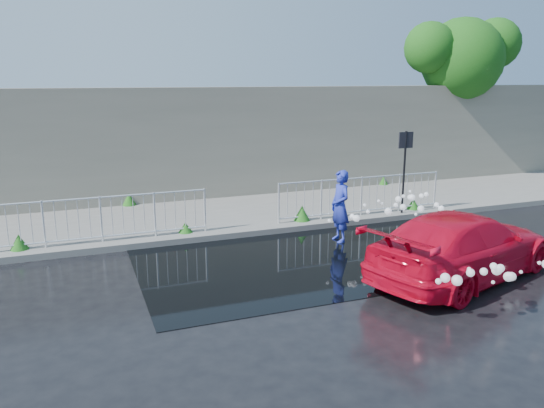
{
  "coord_description": "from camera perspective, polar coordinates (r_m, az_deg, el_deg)",
  "views": [
    {
      "loc": [
        -4.52,
        -9.33,
        3.95
      ],
      "look_at": [
        -0.14,
        2.17,
        1.0
      ],
      "focal_mm": 35.0,
      "sensor_mm": 36.0,
      "label": 1
    }
  ],
  "objects": [
    {
      "name": "curb",
      "position": [
        13.69,
        -0.69,
        -2.94
      ],
      "size": [
        30.0,
        0.25,
        0.16
      ],
      "primitive_type": "cube",
      "color": "#605F5B",
      "rests_on": "ground"
    },
    {
      "name": "railing_left",
      "position": [
        13.09,
        -17.92,
        -1.4
      ],
      "size": [
        5.05,
        0.05,
        1.1
      ],
      "color": "silver",
      "rests_on": "pavement"
    },
    {
      "name": "puddle",
      "position": [
        12.14,
        4.82,
        -5.52
      ],
      "size": [
        8.0,
        5.0,
        0.01
      ],
      "primitive_type": "cube",
      "color": "black",
      "rests_on": "ground"
    },
    {
      "name": "tree",
      "position": [
        21.87,
        19.82,
        14.76
      ],
      "size": [
        4.89,
        3.07,
        6.17
      ],
      "color": "#332114",
      "rests_on": "ground"
    },
    {
      "name": "pavement",
      "position": [
        15.52,
        -3.24,
        -1.0
      ],
      "size": [
        30.0,
        4.0,
        0.15
      ],
      "primitive_type": "cube",
      "color": "#605F5B",
      "rests_on": "ground"
    },
    {
      "name": "retaining_wall",
      "position": [
        17.26,
        -5.56,
        6.6
      ],
      "size": [
        30.0,
        0.6,
        3.5
      ],
      "primitive_type": "cube",
      "color": "#6A6659",
      "rests_on": "pavement"
    },
    {
      "name": "ground",
      "position": [
        11.1,
        4.71,
        -7.42
      ],
      "size": [
        90.0,
        90.0,
        0.0
      ],
      "primitive_type": "plane",
      "color": "black",
      "rests_on": "ground"
    },
    {
      "name": "water_spray",
      "position": [
        11.72,
        18.2,
        -3.19
      ],
      "size": [
        3.67,
        5.6,
        1.0
      ],
      "color": "white",
      "rests_on": "ground"
    },
    {
      "name": "person",
      "position": [
        13.02,
        7.34,
        -0.24
      ],
      "size": [
        0.43,
        0.65,
        1.77
      ],
      "primitive_type": "imported",
      "rotation": [
        0.0,
        0.0,
        -1.56
      ],
      "color": "#212EA7",
      "rests_on": "ground"
    },
    {
      "name": "railing_right",
      "position": [
        15.09,
        9.59,
        0.99
      ],
      "size": [
        5.05,
        0.05,
        1.1
      ],
      "color": "silver",
      "rests_on": "pavement"
    },
    {
      "name": "red_car",
      "position": [
        11.28,
        19.85,
        -4.23
      ],
      "size": [
        5.0,
        3.24,
        1.35
      ],
      "primitive_type": "imported",
      "rotation": [
        0.0,
        0.0,
        1.89
      ],
      "color": "red",
      "rests_on": "ground"
    },
    {
      "name": "sign_post",
      "position": [
        15.35,
        14.09,
        4.74
      ],
      "size": [
        0.45,
        0.06,
        2.5
      ],
      "color": "black",
      "rests_on": "ground"
    },
    {
      "name": "weeds",
      "position": [
        14.93,
        -3.43,
        -0.59
      ],
      "size": [
        12.17,
        3.93,
        0.42
      ],
      "color": "#1D4312",
      "rests_on": "pavement"
    }
  ]
}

